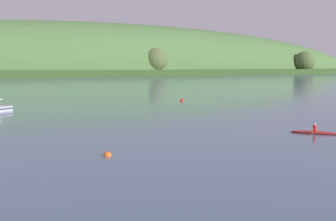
{
  "coord_description": "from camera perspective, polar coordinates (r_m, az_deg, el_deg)",
  "views": [
    {
      "loc": [
        -17.68,
        -3.25,
        5.73
      ],
      "look_at": [
        3.13,
        38.57,
        1.33
      ],
      "focal_mm": 50.67,
      "sensor_mm": 36.0,
      "label": 1
    }
  ],
  "objects": [
    {
      "name": "mooring_buoy_off_fishing_boat",
      "position": [
        78.0,
        1.72,
        1.17
      ],
      "size": [
        0.72,
        0.72,
        0.8
      ],
      "color": "red",
      "rests_on": "ground"
    },
    {
      "name": "far_shoreline_hill",
      "position": [
        298.49,
        -7.19,
        4.27
      ],
      "size": [
        573.79,
        128.15,
        64.83
      ],
      "rotation": [
        0.0,
        0.0,
        0.1
      ],
      "color": "#314A21",
      "rests_on": "ground"
    },
    {
      "name": "mooring_buoy_midchannel",
      "position": [
        30.7,
        -7.29,
        -5.42
      ],
      "size": [
        0.54,
        0.54,
        0.62
      ],
      "color": "#EA5B19",
      "rests_on": "ground"
    },
    {
      "name": "canoe_with_paddler",
      "position": [
        42.19,
        17.22,
        -2.54
      ],
      "size": [
        3.11,
        3.66,
        1.02
      ],
      "rotation": [
        0.0,
        0.0,
        2.24
      ],
      "color": "maroon",
      "rests_on": "ground"
    }
  ]
}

